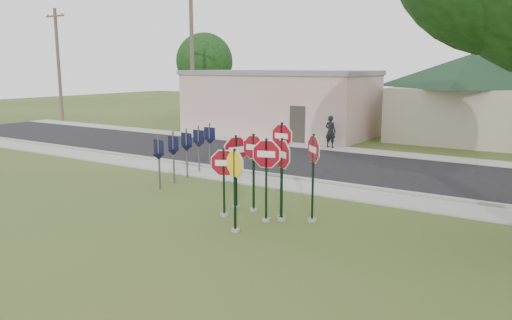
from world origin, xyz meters
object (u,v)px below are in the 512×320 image
Objects in this scene: stop_sign_yellow at (235,180)px; pedestrian at (330,132)px; stop_sign_center at (266,168)px; utility_pole_near at (192,58)px; stop_sign_left at (224,173)px.

pedestrian is (-3.73, 14.34, -0.51)m from stop_sign_yellow.
stop_sign_center is 1.27m from stop_sign_yellow.
utility_pole_near is 5.43× the size of pedestrian.
utility_pole_near is at bearing 3.05° from pedestrian.
stop_sign_yellow is at bearing -42.12° from stop_sign_left.
stop_sign_yellow is (-0.23, -1.24, -0.15)m from stop_sign_center.
stop_sign_left is 1.24× the size of pedestrian.
pedestrian is at bearing 101.13° from stop_sign_left.
stop_sign_center is at bearing 79.63° from stop_sign_yellow.
stop_sign_center is at bearing 9.97° from stop_sign_left.
stop_sign_center is 20.26m from utility_pole_near.
utility_pole_near is at bearing 132.97° from stop_sign_yellow.
stop_sign_yellow reaches higher than stop_sign_left.
utility_pole_near is at bearing 135.86° from stop_sign_center.
stop_sign_yellow is at bearing -47.03° from utility_pole_near.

